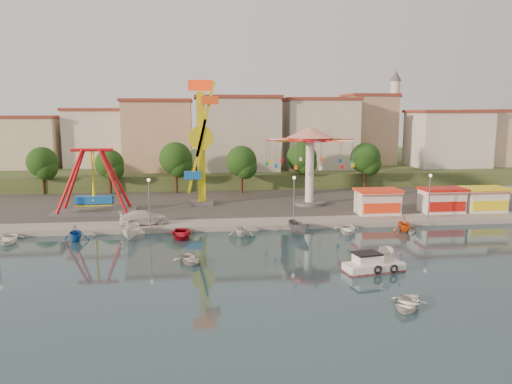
{
  "coord_description": "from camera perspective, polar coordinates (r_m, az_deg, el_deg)",
  "views": [
    {
      "loc": [
        -2.78,
        -41.33,
        12.89
      ],
      "look_at": [
        3.81,
        14.0,
        4.0
      ],
      "focal_mm": 35.0,
      "sensor_mm": 36.0,
      "label": 1
    }
  ],
  "objects": [
    {
      "name": "building_0",
      "position": [
        92.68,
        -26.2,
        5.69
      ],
      "size": [
        9.26,
        9.53,
        11.87
      ],
      "primitive_type": "cube",
      "color": "beige",
      "rests_on": "hill_terrace"
    },
    {
      "name": "wave_swinger",
      "position": [
        66.86,
        6.19,
        4.99
      ],
      "size": [
        11.6,
        11.6,
        10.4
      ],
      "color": "#59595E",
      "rests_on": "quay_deck"
    },
    {
      "name": "moored_boat_7",
      "position": [
        57.15,
        16.59,
        -3.54
      ],
      "size": [
        2.73,
        3.12,
        1.58
      ],
      "primitive_type": "imported",
      "rotation": [
        0.0,
        0.0,
        -0.04
      ],
      "color": "#E05413",
      "rests_on": "ground"
    },
    {
      "name": "lamp_post_2",
      "position": [
        56.25,
        4.36,
        -0.99
      ],
      "size": [
        0.14,
        0.14,
        5.0
      ],
      "primitive_type": "cylinder",
      "color": "#59595E",
      "rests_on": "quay_deck"
    },
    {
      "name": "lamp_post_1",
      "position": [
        55.45,
        -12.09,
        -1.31
      ],
      "size": [
        0.14,
        0.14,
        5.0
      ],
      "primitive_type": "cylinder",
      "color": "#59595E",
      "rests_on": "quay_deck"
    },
    {
      "name": "rowboat_b",
      "position": [
        35.42,
        16.85,
        -12.08
      ],
      "size": [
        3.83,
        4.13,
        0.7
      ],
      "primitive_type": "imported",
      "rotation": [
        0.0,
        0.0,
        -0.57
      ],
      "color": "white",
      "rests_on": "ground"
    },
    {
      "name": "moored_boat_4",
      "position": [
        52.74,
        -1.68,
        -4.19
      ],
      "size": [
        3.12,
        3.45,
        1.6
      ],
      "primitive_type": "imported",
      "rotation": [
        0.0,
        0.0,
        -0.18
      ],
      "color": "white",
      "rests_on": "ground"
    },
    {
      "name": "ground",
      "position": [
        43.38,
        -2.84,
        -8.23
      ],
      "size": [
        200.0,
        200.0,
        0.0
      ],
      "primitive_type": "plane",
      "color": "#152E39",
      "rests_on": "ground"
    },
    {
      "name": "tree_3",
      "position": [
        76.35,
        -1.67,
        3.55
      ],
      "size": [
        4.68,
        4.68,
        7.32
      ],
      "color": "#382314",
      "rests_on": "quay_deck"
    },
    {
      "name": "pirate_ship_ride",
      "position": [
        64.51,
        -18.08,
        1.05
      ],
      "size": [
        10.0,
        5.0,
        8.0
      ],
      "color": "#59595E",
      "rests_on": "quay_deck"
    },
    {
      "name": "moored_boat_2",
      "position": [
        52.99,
        -14.09,
        -4.43
      ],
      "size": [
        1.83,
        4.13,
        1.55
      ],
      "primitive_type": "imported",
      "rotation": [
        0.0,
        0.0,
        -0.08
      ],
      "color": "silver",
      "rests_on": "ground"
    },
    {
      "name": "building_7",
      "position": [
        111.89,
        25.04,
        5.4
      ],
      "size": [
        11.59,
        10.93,
        8.76
      ],
      "primitive_type": "cube",
      "color": "beige",
      "rests_on": "hill_terrace"
    },
    {
      "name": "quay_deck",
      "position": [
        104.13,
        -5.22,
        2.08
      ],
      "size": [
        200.0,
        100.0,
        0.6
      ],
      "primitive_type": "cube",
      "color": "#9E998E",
      "rests_on": "ground"
    },
    {
      "name": "building_3",
      "position": [
        90.68,
        -1.48,
        5.72
      ],
      "size": [
        12.59,
        10.5,
        9.2
      ],
      "primitive_type": "cube",
      "color": "beige",
      "rests_on": "hill_terrace"
    },
    {
      "name": "building_1",
      "position": [
        94.72,
        -18.15,
        5.24
      ],
      "size": [
        12.33,
        9.01,
        8.63
      ],
      "primitive_type": "cube",
      "color": "silver",
      "rests_on": "hill_terrace"
    },
    {
      "name": "rowboat_a",
      "position": [
        43.94,
        -7.61,
        -7.63
      ],
      "size": [
        3.21,
        3.74,
        0.65
      ],
      "primitive_type": "imported",
      "rotation": [
        0.0,
        0.0,
        0.35
      ],
      "color": "silver",
      "rests_on": "ground"
    },
    {
      "name": "moored_boat_1",
      "position": [
        53.98,
        -19.94,
        -4.43
      ],
      "size": [
        3.36,
        3.64,
        1.6
      ],
      "primitive_type": "imported",
      "rotation": [
        0.0,
        0.0,
        0.28
      ],
      "color": "#1454AF",
      "rests_on": "ground"
    },
    {
      "name": "tree_0",
      "position": [
        82.01,
        -23.25,
        3.14
      ],
      "size": [
        4.6,
        4.6,
        7.19
      ],
      "color": "#382314",
      "rests_on": "quay_deck"
    },
    {
      "name": "asphalt_pad",
      "position": [
        72.43,
        -4.5,
        -0.73
      ],
      "size": [
        90.0,
        28.0,
        0.01
      ],
      "primitive_type": "cube",
      "color": "#4C4944",
      "rests_on": "quay_deck"
    },
    {
      "name": "moored_boat_0",
      "position": [
        55.95,
        -26.51,
        -4.81
      ],
      "size": [
        3.53,
        4.35,
        0.79
      ],
      "primitive_type": "imported",
      "rotation": [
        0.0,
        0.0,
        0.23
      ],
      "color": "white",
      "rests_on": "ground"
    },
    {
      "name": "booth_right",
      "position": [
        68.78,
        24.56,
        -0.74
      ],
      "size": [
        5.4,
        3.78,
        3.08
      ],
      "color": "white",
      "rests_on": "quay_deck"
    },
    {
      "name": "building_5",
      "position": [
        98.26,
        14.26,
        6.29
      ],
      "size": [
        12.77,
        10.96,
        11.21
      ],
      "primitive_type": "cube",
      "color": "tan",
      "rests_on": "hill_terrace"
    },
    {
      "name": "building_2",
      "position": [
        93.55,
        -10.16,
        6.3
      ],
      "size": [
        11.95,
        9.28,
        11.23
      ],
      "primitive_type": "cube",
      "color": "tan",
      "rests_on": "hill_terrace"
    },
    {
      "name": "building_4",
      "position": [
        96.2,
        6.38,
        5.87
      ],
      "size": [
        10.75,
        9.23,
        9.24
      ],
      "primitive_type": "cube",
      "color": "beige",
      "rests_on": "hill_terrace"
    },
    {
      "name": "tree_5",
      "position": [
        81.71,
        12.39,
        3.81
      ],
      "size": [
        4.83,
        4.83,
        7.54
      ],
      "color": "#382314",
      "rests_on": "quay_deck"
    },
    {
      "name": "tree_4",
      "position": [
        80.77,
        5.24,
        3.95
      ],
      "size": [
        4.86,
        4.86,
        7.6
      ],
      "color": "#382314",
      "rests_on": "quay_deck"
    },
    {
      "name": "cabin_motorboat",
      "position": [
        42.39,
        13.13,
        -8.23
      ],
      "size": [
        5.15,
        2.75,
        1.72
      ],
      "rotation": [
        0.0,
        0.0,
        0.19
      ],
      "color": "white",
      "rests_on": "ground"
    },
    {
      "name": "minaret",
      "position": [
        102.92,
        15.52,
        8.55
      ],
      "size": [
        2.8,
        2.8,
        18.0
      ],
      "color": "silver",
      "rests_on": "hill_terrace"
    },
    {
      "name": "hill_terrace",
      "position": [
        108.96,
        -5.3,
        3.02
      ],
      "size": [
        200.0,
        60.0,
        3.0
      ],
      "primitive_type": "cube",
      "color": "#384C26",
      "rests_on": "ground"
    },
    {
      "name": "van",
      "position": [
        56.83,
        -12.66,
        -2.85
      ],
      "size": [
        5.67,
        3.3,
        1.54
      ],
      "primitive_type": "imported",
      "rotation": [
        0.0,
        0.0,
        1.8
      ],
      "color": "silver",
      "rests_on": "quay_deck"
    },
    {
      "name": "moored_boat_3",
      "position": [
        52.66,
        -8.55,
        -4.73
      ],
      "size": [
        3.17,
        4.29,
        0.86
      ],
      "primitive_type": "imported",
      "rotation": [
        0.0,
        0.0,
        0.05
      ],
      "color": "#B30E20",
      "rests_on": "ground"
    },
    {
      "name": "building_6",
      "position": [
        101.66,
        20.84,
        6.38
      ],
      "size": [
        8.23,
        8.98,
        12.36
      ],
      "primitive_type": "cube",
      "color": "silver",
      "rests_on": "hill_terrace"
    },
    {
      "name": "lamp_post_3",
      "position": [
        61.36,
        19.19,
        -0.62
      ],
      "size": [
        0.14,
        0.14,
        5.0
      ],
      "primitive_type": "cylinder",
      "color": "#59595E",
      "rests_on": "quay_deck"
    },
    {
      "name": "kamikaze_tower",
      "position": [
        66.61,
        -6.17,
        5.32
      ],
      "size": [
        3.9,
        3.1,
        16.5
      ],
      "color": "#59595E",
      "rests_on": "quay_deck"
    },
    {
      "name": "moored_boat_6",
      "position": [
        55.02,
        10.37,
        -4.2
      ],
      "size": [
        3.69,
        4.47,
        0.8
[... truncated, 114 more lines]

